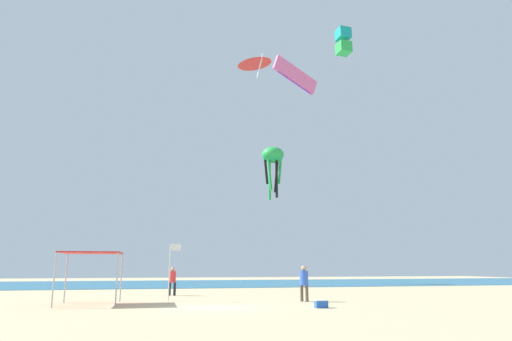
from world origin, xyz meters
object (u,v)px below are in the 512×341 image
object	(u,v)px
kite_octopus_green	(273,158)
kite_box_teal	(343,41)
canopy_tent	(92,255)
cooler_box	(321,304)
kite_parafoil_pink	(295,76)
banner_flag	(171,266)
person_leftmost	(173,279)
person_near_tent	(304,280)
kite_delta_red	(254,61)

from	to	relation	value
kite_octopus_green	kite_box_teal	world-z (taller)	kite_box_teal
canopy_tent	kite_box_teal	bearing A→B (deg)	24.25
canopy_tent	cooler_box	size ratio (longest dim) A/B	5.29
kite_parafoil_pink	banner_flag	bearing A→B (deg)	-147.91
person_leftmost	kite_box_teal	distance (m)	23.91
person_near_tent	person_leftmost	distance (m)	9.49
kite_parafoil_pink	kite_box_teal	size ratio (longest dim) A/B	2.34
person_leftmost	kite_octopus_green	bearing A→B (deg)	-124.14
canopy_tent	banner_flag	world-z (taller)	banner_flag
kite_delta_red	kite_octopus_green	size ratio (longest dim) A/B	0.53
person_leftmost	kite_parafoil_pink	bearing A→B (deg)	-139.93
banner_flag	cooler_box	distance (m)	8.74
cooler_box	canopy_tent	bearing A→B (deg)	158.32
canopy_tent	cooler_box	distance (m)	11.68
canopy_tent	person_leftmost	size ratio (longest dim) A/B	1.66
canopy_tent	banner_flag	xyz separation A→B (m)	(4.02, 1.19, -0.54)
banner_flag	canopy_tent	bearing A→B (deg)	-163.47
cooler_box	kite_parafoil_pink	xyz separation A→B (m)	(5.84, 21.10, 20.95)
kite_delta_red	kite_parafoil_pink	bearing A→B (deg)	-45.26
person_near_tent	cooler_box	distance (m)	3.84
person_near_tent	kite_box_teal	xyz separation A→B (m)	(6.89, 8.64, 19.47)
canopy_tent	kite_parafoil_pink	world-z (taller)	kite_parafoil_pink
person_leftmost	banner_flag	bearing A→B (deg)	84.98
canopy_tent	person_leftmost	xyz separation A→B (m)	(4.33, 6.11, -1.36)
canopy_tent	person_near_tent	world-z (taller)	canopy_tent
person_near_tent	kite_parafoil_pink	size ratio (longest dim) A/B	0.36
person_near_tent	canopy_tent	bearing A→B (deg)	-128.02
canopy_tent	kite_octopus_green	distance (m)	31.31
kite_delta_red	banner_flag	bearing A→B (deg)	127.20
cooler_box	kite_delta_red	distance (m)	21.40
person_near_tent	cooler_box	size ratio (longest dim) A/B	3.33
kite_parafoil_pink	kite_delta_red	xyz separation A→B (m)	(-6.34, -9.02, -3.30)
canopy_tent	kite_delta_red	bearing A→B (deg)	37.73
banner_flag	cooler_box	size ratio (longest dim) A/B	5.38
kite_octopus_green	kite_box_teal	bearing A→B (deg)	-68.76
canopy_tent	kite_delta_red	world-z (taller)	kite_delta_red
banner_flag	kite_parafoil_pink	distance (m)	27.78
banner_flag	cooler_box	bearing A→B (deg)	-39.29
canopy_tent	kite_box_teal	distance (m)	26.82
person_near_tent	kite_box_teal	distance (m)	22.39
kite_octopus_green	person_leftmost	bearing A→B (deg)	-108.57
kite_octopus_green	banner_flag	bearing A→B (deg)	-103.27
banner_flag	kite_box_teal	xyz separation A→B (m)	(13.97, 6.91, 18.70)
cooler_box	kite_parafoil_pink	world-z (taller)	kite_parafoil_pink
cooler_box	kite_octopus_green	distance (m)	32.17
canopy_tent	person_leftmost	bearing A→B (deg)	54.70
person_near_tent	kite_octopus_green	xyz separation A→B (m)	(4.88, 24.79, 13.02)
kite_parafoil_pink	kite_box_teal	world-z (taller)	kite_parafoil_pink
person_near_tent	kite_delta_red	bearing A→B (deg)	151.15
canopy_tent	kite_octopus_green	size ratio (longest dim) A/B	0.50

